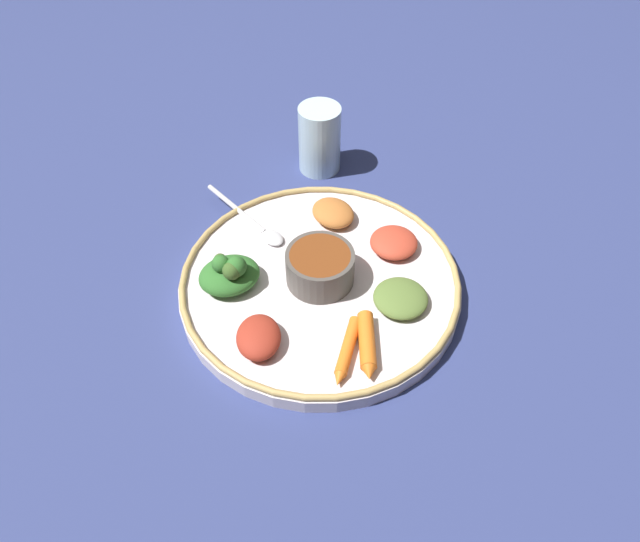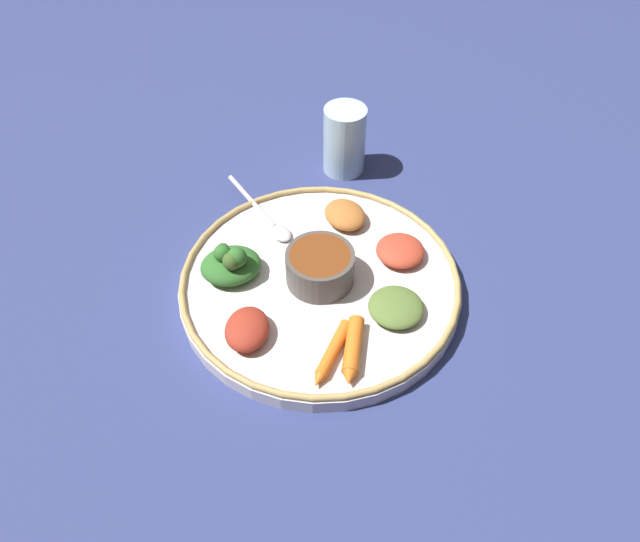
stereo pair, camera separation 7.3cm
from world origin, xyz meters
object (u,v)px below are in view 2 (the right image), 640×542
at_px(spoon, 267,218).
at_px(greens_pile, 231,264).
at_px(carrot_outer, 353,350).
at_px(center_bowl, 320,266).
at_px(drinking_glass, 344,144).
at_px(carrot_near_spoon, 332,353).

relative_size(spoon, greens_pile, 1.66).
xyz_separation_m(spoon, carrot_outer, (-0.07, -0.24, 0.01)).
bearing_deg(carrot_outer, center_bowl, 65.43).
relative_size(greens_pile, drinking_glass, 0.93).
bearing_deg(spoon, drinking_glass, 9.74).
distance_m(spoon, greens_pile, 0.11).
height_order(carrot_near_spoon, drinking_glass, drinking_glass).
distance_m(spoon, carrot_outer, 0.25).
height_order(spoon, carrot_outer, carrot_outer).
height_order(center_bowl, spoon, center_bowl).
height_order(center_bowl, greens_pile, greens_pile).
height_order(greens_pile, drinking_glass, drinking_glass).
distance_m(center_bowl, drinking_glass, 0.25).
bearing_deg(drinking_glass, greens_pile, -163.81).
bearing_deg(center_bowl, carrot_near_spoon, -125.95).
bearing_deg(greens_pile, drinking_glass, 16.19).
distance_m(center_bowl, carrot_near_spoon, 0.12).
bearing_deg(carrot_outer, carrot_near_spoon, 144.01).
xyz_separation_m(greens_pile, carrot_outer, (0.03, -0.19, -0.01)).
xyz_separation_m(center_bowl, carrot_outer, (-0.05, -0.11, -0.01)).
distance_m(carrot_outer, drinking_glass, 0.36).
relative_size(carrot_outer, drinking_glass, 0.75).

